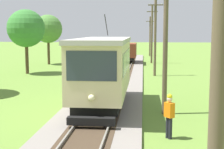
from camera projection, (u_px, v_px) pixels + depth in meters
red_tram at (103, 69)px, 17.69m from camera, size 2.60×8.54×4.79m
freight_car at (127, 52)px, 43.07m from camera, size 2.40×5.20×2.31m
utility_pole_near_tram at (221, 22)px, 4.78m from camera, size 1.40×0.29×8.44m
utility_pole_mid at (165, 42)px, 16.63m from camera, size 1.40×0.45×7.16m
utility_pole_far at (155, 35)px, 31.15m from camera, size 1.40×0.57×7.49m
utility_pole_distant at (152, 33)px, 43.34m from camera, size 1.40×0.40×7.60m
utility_pole_horizon at (150, 36)px, 55.91m from camera, size 1.40×0.54×6.61m
track_worker at (169, 114)px, 12.99m from camera, size 0.42×0.45×1.78m
tree_left_far at (48, 29)px, 41.76m from camera, size 3.54×3.54×6.24m
tree_right_far at (26, 29)px, 32.52m from camera, size 3.68×3.68×6.30m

